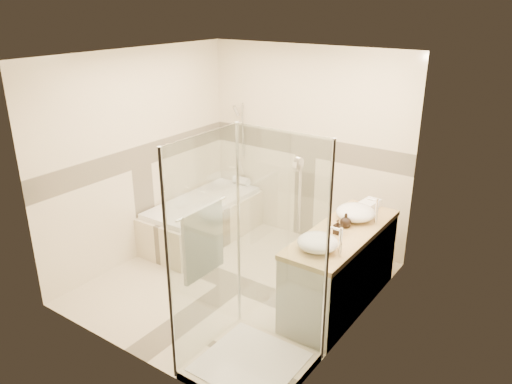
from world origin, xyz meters
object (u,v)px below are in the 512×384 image
Objects in this scene: shower_enclosure at (244,312)px; vessel_sink_near at (355,212)px; bathtub at (203,218)px; vessel_sink_far at (318,242)px; amenity_bottle_a at (338,227)px; vanity at (341,268)px; amenity_bottle_b at (346,220)px.

vessel_sink_near is (0.27, 1.59, 0.43)m from shower_enclosure.
vessel_sink_far is at bearing -21.82° from bathtub.
bathtub is 2.26m from amenity_bottle_a.
shower_enclosure is at bearing -102.97° from vanity.
vessel_sink_near is at bearing 80.24° from shower_enclosure.
amenity_bottle_a is (0.00, -0.41, -0.01)m from vessel_sink_near.
vessel_sink_far reaches higher than amenity_bottle_a.
amenity_bottle_a is at bearing -101.57° from vanity.
vanity reaches higher than bathtub.
vessel_sink_near reaches higher than amenity_bottle_a.
vanity is at bearing 78.43° from amenity_bottle_a.
vanity is 0.79× the size of shower_enclosure.
bathtub is 11.51× the size of amenity_bottle_a.
shower_enclosure is 1.44m from amenity_bottle_b.
vessel_sink_far is (0.00, -0.82, -0.00)m from vessel_sink_near.
amenity_bottle_b is (0.27, 1.35, 0.42)m from shower_enclosure.
shower_enclosure reaches higher than vanity.
shower_enclosure is 13.51× the size of amenity_bottle_b.
vanity is 4.27× the size of vessel_sink_far.
bathtub is 2.22m from vessel_sink_near.
vessel_sink_near is 0.23m from amenity_bottle_b.
shower_enclosure is (-0.29, -1.27, 0.08)m from vanity.
vanity is 0.60m from vessel_sink_near.
bathtub is at bearing 172.88° from amenity_bottle_b.
amenity_bottle_b is at bearing 103.40° from vanity.
shower_enclosure is 5.05× the size of vessel_sink_near.
vessel_sink_near reaches higher than vanity.
vessel_sink_near is 1.07× the size of vessel_sink_far.
amenity_bottle_a reaches higher than vanity.
vessel_sink_near reaches higher than vessel_sink_far.
bathtub is 4.48× the size of vessel_sink_far.
amenity_bottle_a is at bearing 90.00° from vessel_sink_far.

